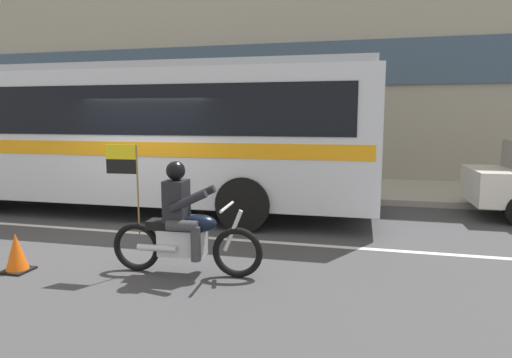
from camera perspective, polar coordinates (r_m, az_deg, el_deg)
ground_plane at (r=9.23m, az=-13.62°, el=-5.76°), size 60.00×60.00×0.00m
sidewalk_curb at (r=13.84m, az=-3.80°, el=-0.68°), size 28.00×3.80×0.15m
lane_center_stripe at (r=8.72m, az=-15.46°, el=-6.60°), size 26.60×0.14×0.01m
office_building_facade at (r=16.22m, az=-1.35°, el=19.89°), size 28.00×0.89×10.99m
transit_bus at (r=10.52m, az=-15.94°, el=6.20°), size 10.99×2.75×3.22m
motorcycle_with_rider at (r=6.19m, az=-9.23°, el=-6.04°), size 2.19×0.64×1.78m
fire_hydrant at (r=15.37m, az=-22.84°, el=1.25°), size 0.22×0.30×0.75m
traffic_cone at (r=7.15m, az=-28.27°, el=-8.38°), size 0.36×0.36×0.55m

